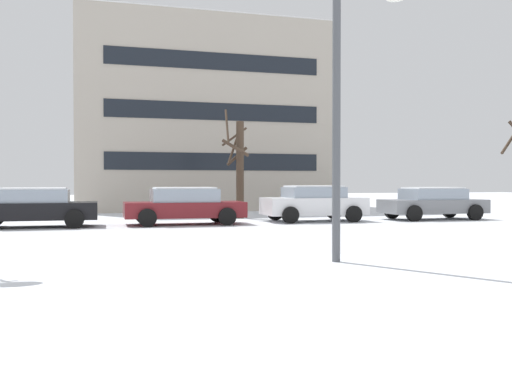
# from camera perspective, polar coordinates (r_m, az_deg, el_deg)

# --- Properties ---
(ground_plane) EXTENTS (120.00, 120.00, 0.00)m
(ground_plane) POSITION_cam_1_polar(r_m,az_deg,el_deg) (12.66, -17.41, -6.13)
(ground_plane) COLOR white
(road_surface) EXTENTS (80.00, 8.85, 0.00)m
(road_surface) POSITION_cam_1_polar(r_m,az_deg,el_deg) (16.06, -17.22, -4.61)
(road_surface) COLOR silver
(road_surface) RESTS_ON ground
(street_lamp) EXTENTS (1.54, 0.36, 5.64)m
(street_lamp) POSITION_cam_1_polar(r_m,az_deg,el_deg) (11.72, 9.05, 10.16)
(street_lamp) COLOR #4C4F54
(street_lamp) RESTS_ON ground
(parked_car_black) EXTENTS (4.27, 2.14, 1.36)m
(parked_car_black) POSITION_cam_1_polar(r_m,az_deg,el_deg) (21.36, -20.91, -1.36)
(parked_car_black) COLOR black
(parked_car_black) RESTS_ON ground
(parked_car_maroon) EXTENTS (4.36, 2.11, 1.36)m
(parked_car_maroon) POSITION_cam_1_polar(r_m,az_deg,el_deg) (21.42, -7.02, -1.30)
(parked_car_maroon) COLOR maroon
(parked_car_maroon) RESTS_ON ground
(parked_car_white) EXTENTS (3.98, 2.23, 1.41)m
(parked_car_white) POSITION_cam_1_polar(r_m,az_deg,el_deg) (23.10, 5.63, -1.06)
(parked_car_white) COLOR white
(parked_car_white) RESTS_ON ground
(parked_car_gray) EXTENTS (4.29, 2.10, 1.33)m
(parked_car_gray) POSITION_cam_1_polar(r_m,az_deg,el_deg) (25.22, 16.88, -1.01)
(parked_car_gray) COLOR slate
(parked_car_gray) RESTS_ON ground
(tree_far_right) EXTENTS (1.35, 1.57, 4.70)m
(tree_far_right) POSITION_cam_1_polar(r_m,az_deg,el_deg) (24.87, -1.67, 2.58)
(tree_far_right) COLOR #423326
(tree_far_right) RESTS_ON ground
(building_far_right) EXTENTS (14.12, 11.42, 10.54)m
(building_far_right) POSITION_cam_1_polar(r_m,az_deg,el_deg) (36.24, -5.94, 6.87)
(building_far_right) COLOR #B2A899
(building_far_right) RESTS_ON ground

